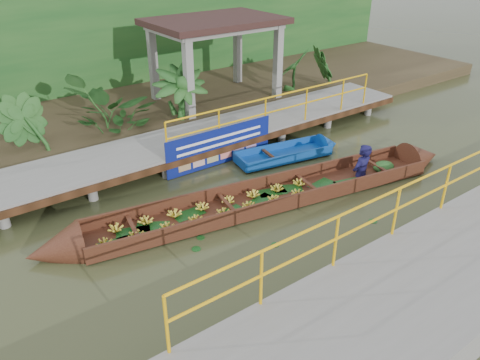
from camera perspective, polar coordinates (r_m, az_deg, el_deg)
ground at (r=11.01m, az=2.38°, el=-3.46°), size 80.00×80.00×0.00m
land_strip at (r=16.86m, az=-13.76°, el=8.14°), size 30.00×8.00×0.45m
far_dock at (r=13.34m, az=-6.70°, el=4.59°), size 16.00×2.06×1.66m
near_dock at (r=9.33m, az=24.09°, el=-10.61°), size 18.00×2.40×1.73m
pavilion at (r=16.51m, az=-3.06°, el=17.81°), size 4.40×3.00×3.00m
foliage_backdrop at (r=18.66m, az=-17.61°, el=15.24°), size 30.00×0.80×4.00m
vendor_boat at (r=11.25m, az=4.70°, el=-1.41°), size 10.87×2.91×2.21m
moored_blue_boat at (r=13.72m, az=8.08°, el=3.64°), size 3.31×1.38×0.77m
blue_banner at (r=12.83m, az=-2.41°, el=4.16°), size 3.36×0.04×1.05m
tropical_plants at (r=14.93m, az=-8.19°, el=10.23°), size 14.27×1.27×1.59m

